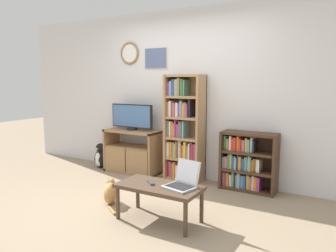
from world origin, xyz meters
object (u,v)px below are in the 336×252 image
(television, at_px, (132,117))
(cat, at_px, (110,192))
(bookshelf_short, at_px, (246,162))
(coffee_table, at_px, (159,189))
(laptop, at_px, (183,181))
(remote_near_laptop, at_px, (151,182))
(penguin_figurine, at_px, (100,157))
(bookshelf_tall, at_px, (183,131))
(tv_stand, at_px, (132,151))

(television, xyz_separation_m, cat, (0.60, -1.28, -0.79))
(bookshelf_short, relative_size, coffee_table, 0.88)
(cat, bearing_deg, laptop, -36.81)
(cat, bearing_deg, remote_near_laptop, -44.09)
(bookshelf_short, bearing_deg, laptop, -99.88)
(coffee_table, xyz_separation_m, cat, (-0.80, 0.13, -0.22))
(television, relative_size, remote_near_laptop, 5.19)
(laptop, height_order, penguin_figurine, laptop)
(television, distance_m, bookshelf_tall, 0.93)
(penguin_figurine, bearing_deg, tv_stand, 3.95)
(laptop, bearing_deg, bookshelf_tall, 130.98)
(tv_stand, height_order, penguin_figurine, tv_stand)
(laptop, distance_m, penguin_figurine, 2.64)
(tv_stand, distance_m, bookshelf_short, 1.89)
(bookshelf_short, xyz_separation_m, laptop, (-0.25, -1.42, 0.08))
(bookshelf_short, bearing_deg, tv_stand, -177.11)
(television, relative_size, bookshelf_short, 0.95)
(bookshelf_short, xyz_separation_m, penguin_figurine, (-2.54, -0.14, -0.19))
(television, xyz_separation_m, remote_near_laptop, (1.29, -1.41, -0.52))
(tv_stand, height_order, television, television)
(laptop, bearing_deg, television, 154.42)
(coffee_table, xyz_separation_m, remote_near_laptop, (-0.11, 0.01, 0.06))
(coffee_table, height_order, remote_near_laptop, remote_near_laptop)
(coffee_table, bearing_deg, television, 134.72)
(television, relative_size, bookshelf_tall, 0.48)
(bookshelf_tall, bearing_deg, penguin_figurine, -174.92)
(tv_stand, relative_size, coffee_table, 1.02)
(coffee_table, bearing_deg, tv_stand, 134.95)
(television, height_order, laptop, television)
(bookshelf_short, xyz_separation_m, cat, (-1.30, -1.36, -0.25))
(bookshelf_tall, bearing_deg, tv_stand, -174.10)
(cat, bearing_deg, coffee_table, -43.11)
(cat, distance_m, penguin_figurine, 1.74)
(television, distance_m, penguin_figurine, 0.98)
(bookshelf_tall, relative_size, laptop, 4.35)
(bookshelf_tall, bearing_deg, coffee_table, -71.92)
(laptop, bearing_deg, cat, -169.78)
(bookshelf_short, bearing_deg, television, -177.74)
(coffee_table, distance_m, laptop, 0.29)
(coffee_table, height_order, cat, coffee_table)
(television, relative_size, laptop, 2.10)
(tv_stand, bearing_deg, laptop, -38.80)
(coffee_table, bearing_deg, remote_near_laptop, 176.53)
(tv_stand, relative_size, laptop, 2.55)
(television, bearing_deg, cat, -64.80)
(coffee_table, height_order, laptop, laptop)
(penguin_figurine, bearing_deg, television, 5.82)
(penguin_figurine, bearing_deg, coffee_table, -33.38)
(coffee_table, relative_size, penguin_figurine, 2.13)
(cat, bearing_deg, bookshelf_short, 12.78)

